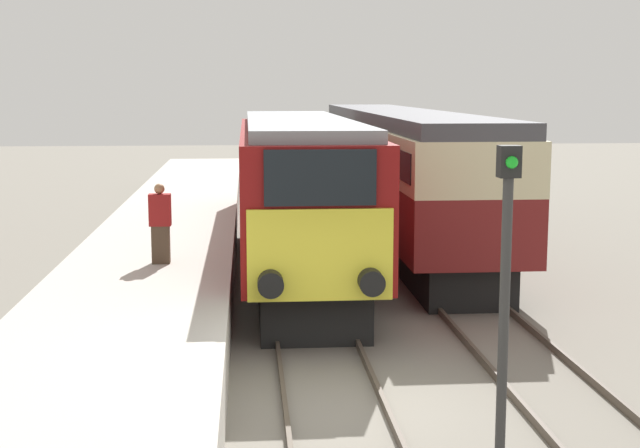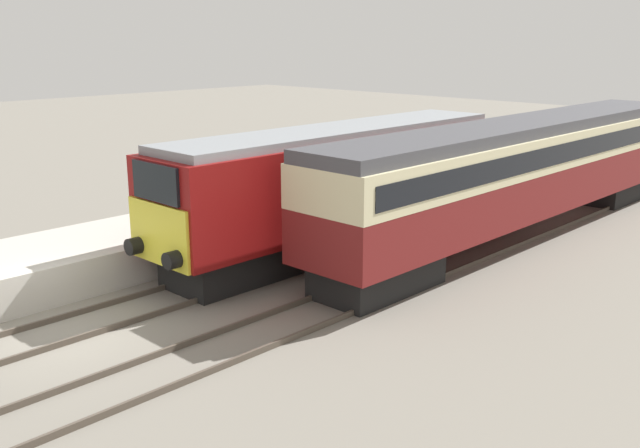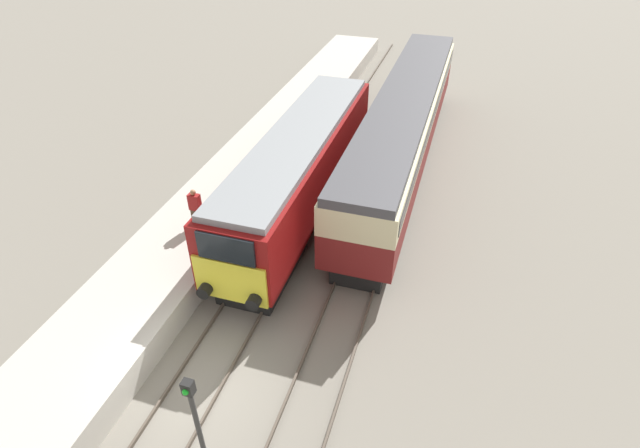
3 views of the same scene
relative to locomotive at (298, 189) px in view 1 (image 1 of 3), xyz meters
name	(u,v)px [view 1 (image 1 of 3)]	position (x,y,z in m)	size (l,w,h in m)	color
ground_plane	(335,412)	(0.00, -9.31, -2.15)	(120.00, 120.00, 0.00)	slate
platform_left	(157,268)	(-3.30, -1.31, -1.63)	(3.50, 50.00, 1.05)	#B7B2A8
rails_near_track	(310,318)	(0.00, -4.31, -2.08)	(1.51, 60.00, 0.14)	#4C4238
rails_far_track	(479,315)	(3.40, -4.31, -2.08)	(1.50, 60.00, 0.14)	#4C4238
locomotive	(298,189)	(0.00, 0.00, 0.00)	(2.70, 13.75, 3.87)	black
passenger_carriage	(399,161)	(3.40, 5.38, 0.23)	(2.75, 19.49, 3.91)	black
person_on_platform	(160,224)	(-2.99, -3.40, -0.30)	(0.44, 0.26, 1.63)	#473828
signal_post	(505,287)	(1.70, -11.72, 0.20)	(0.24, 0.28, 3.96)	#333333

